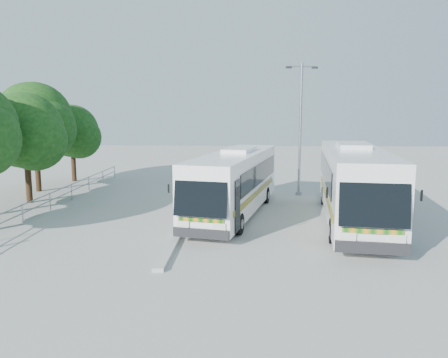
{
  "coord_description": "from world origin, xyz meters",
  "views": [
    {
      "loc": [
        0.57,
        -19.89,
        5.35
      ],
      "look_at": [
        -0.44,
        2.04,
        1.97
      ],
      "focal_mm": 35.0,
      "sensor_mm": 36.0,
      "label": 1
    }
  ],
  "objects_px": {
    "tree_far_d": "(36,120)",
    "coach_adjacent": "(354,182)",
    "coach_main": "(235,181)",
    "tree_far_c": "(26,131)",
    "lamppost": "(300,124)",
    "tree_far_e": "(73,131)"
  },
  "relations": [
    {
      "from": "coach_adjacent",
      "to": "lamppost",
      "type": "height_order",
      "value": "lamppost"
    },
    {
      "from": "tree_far_e",
      "to": "lamppost",
      "type": "distance_m",
      "value": 17.53
    },
    {
      "from": "coach_main",
      "to": "coach_adjacent",
      "type": "xyz_separation_m",
      "value": [
        5.85,
        -1.1,
        0.18
      ]
    },
    {
      "from": "tree_far_c",
      "to": "lamppost",
      "type": "distance_m",
      "value": 16.58
    },
    {
      "from": "tree_far_c",
      "to": "tree_far_e",
      "type": "height_order",
      "value": "tree_far_c"
    },
    {
      "from": "tree_far_e",
      "to": "coach_main",
      "type": "bearing_deg",
      "value": -39.94
    },
    {
      "from": "tree_far_c",
      "to": "coach_main",
      "type": "xyz_separation_m",
      "value": [
        12.24,
        -2.47,
        -2.48
      ]
    },
    {
      "from": "tree_far_d",
      "to": "tree_far_c",
      "type": "bearing_deg",
      "value": -72.17
    },
    {
      "from": "tree_far_d",
      "to": "coach_adjacent",
      "type": "relative_size",
      "value": 0.56
    },
    {
      "from": "coach_main",
      "to": "coach_adjacent",
      "type": "bearing_deg",
      "value": 1.95
    },
    {
      "from": "coach_main",
      "to": "tree_far_e",
      "type": "bearing_deg",
      "value": 152.63
    },
    {
      "from": "tree_far_c",
      "to": "tree_far_d",
      "type": "height_order",
      "value": "tree_far_d"
    },
    {
      "from": "coach_main",
      "to": "lamppost",
      "type": "bearing_deg",
      "value": 67.01
    },
    {
      "from": "tree_far_c",
      "to": "lamppost",
      "type": "bearing_deg",
      "value": 11.0
    },
    {
      "from": "coach_main",
      "to": "coach_adjacent",
      "type": "distance_m",
      "value": 5.95
    },
    {
      "from": "tree_far_e",
      "to": "lamppost",
      "type": "relative_size",
      "value": 0.71
    },
    {
      "from": "coach_adjacent",
      "to": "coach_main",
      "type": "bearing_deg",
      "value": 176.91
    },
    {
      "from": "tree_far_d",
      "to": "coach_adjacent",
      "type": "bearing_deg",
      "value": -20.67
    },
    {
      "from": "coach_main",
      "to": "lamppost",
      "type": "distance_m",
      "value": 7.49
    },
    {
      "from": "tree_far_c",
      "to": "coach_adjacent",
      "type": "xyz_separation_m",
      "value": [
        18.09,
        -3.57,
        -2.3
      ]
    },
    {
      "from": "tree_far_c",
      "to": "lamppost",
      "type": "height_order",
      "value": "lamppost"
    },
    {
      "from": "coach_main",
      "to": "lamppost",
      "type": "relative_size",
      "value": 1.43
    }
  ]
}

